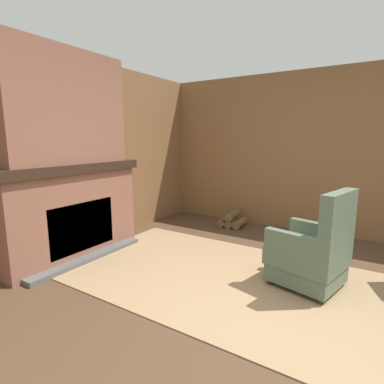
# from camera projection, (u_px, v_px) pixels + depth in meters

# --- Properties ---
(ground_plane) EXTENTS (14.00, 14.00, 0.00)m
(ground_plane) POSITION_uv_depth(u_px,v_px,m) (266.00, 317.00, 2.58)
(ground_plane) COLOR #4C3523
(wood_panel_wall_left) EXTENTS (0.06, 6.07, 2.58)m
(wood_panel_wall_left) POSITION_uv_depth(u_px,v_px,m) (58.00, 157.00, 3.80)
(wood_panel_wall_left) COLOR brown
(wood_panel_wall_left) RESTS_ON ground
(wood_panel_wall_back) EXTENTS (6.07, 0.09, 2.58)m
(wood_panel_wall_back) POSITION_uv_depth(u_px,v_px,m) (329.00, 153.00, 4.64)
(wood_panel_wall_back) COLOR brown
(wood_panel_wall_back) RESTS_ON ground
(fireplace_hearth) EXTENTS (0.59, 1.91, 1.21)m
(fireplace_hearth) POSITION_uv_depth(u_px,v_px,m) (73.00, 212.00, 3.80)
(fireplace_hearth) COLOR brown
(fireplace_hearth) RESTS_ON ground
(chimney_breast) EXTENTS (0.33, 1.59, 1.35)m
(chimney_breast) POSITION_uv_depth(u_px,v_px,m) (65.00, 107.00, 3.58)
(chimney_breast) COLOR brown
(chimney_breast) RESTS_ON fireplace_hearth
(area_rug) EXTENTS (4.18, 2.07, 0.01)m
(area_rug) POSITION_uv_depth(u_px,v_px,m) (247.00, 284.00, 3.16)
(area_rug) COLOR #997A56
(area_rug) RESTS_ON ground
(armchair) EXTENTS (0.80, 0.76, 1.03)m
(armchair) POSITION_uv_depth(u_px,v_px,m) (312.00, 254.00, 3.03)
(armchair) COLOR #516651
(armchair) RESTS_ON ground
(firewood_stack) EXTENTS (0.45, 0.44, 0.26)m
(firewood_stack) POSITION_uv_depth(u_px,v_px,m) (232.00, 220.00, 5.24)
(firewood_stack) COLOR brown
(firewood_stack) RESTS_ON ground
(oil_lamp_vase) EXTENTS (0.10, 0.10, 0.29)m
(oil_lamp_vase) POSITION_uv_depth(u_px,v_px,m) (44.00, 156.00, 3.46)
(oil_lamp_vase) COLOR #99B29E
(oil_lamp_vase) RESTS_ON fireplace_hearth
(storage_case) EXTENTS (0.17, 0.24, 0.12)m
(storage_case) POSITION_uv_depth(u_px,v_px,m) (98.00, 157.00, 4.12)
(storage_case) COLOR black
(storage_case) RESTS_ON fireplace_hearth
(decorative_plate_on_mantel) EXTENTS (0.08, 0.30, 0.30)m
(decorative_plate_on_mantel) POSITION_uv_depth(u_px,v_px,m) (64.00, 152.00, 3.69)
(decorative_plate_on_mantel) COLOR #336093
(decorative_plate_on_mantel) RESTS_ON fireplace_hearth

